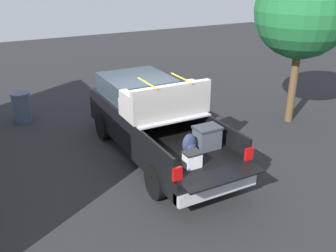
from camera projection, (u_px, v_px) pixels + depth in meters
ground_plane at (158, 156)px, 10.09m from camera, size 40.00×40.00×0.00m
pickup_truck at (151, 118)px, 10.01m from camera, size 6.05×2.06×2.23m
tree_background at (303, 11)px, 11.03m from camera, size 2.87×2.87×4.97m
trash_can at (22, 107)px, 12.17m from camera, size 0.60×0.60×0.98m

